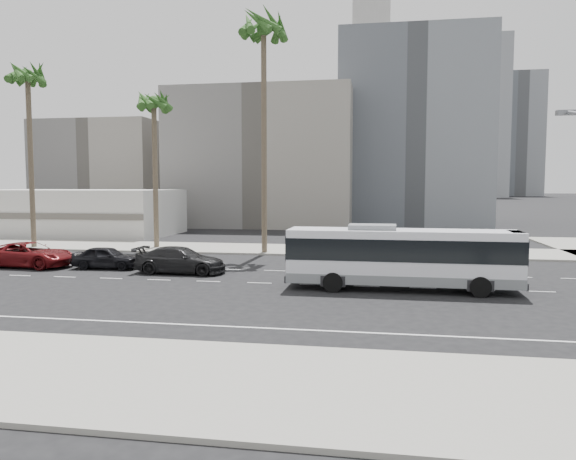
% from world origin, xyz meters
% --- Properties ---
extents(ground, '(700.00, 700.00, 0.00)m').
position_xyz_m(ground, '(0.00, 0.00, 0.00)').
color(ground, black).
rests_on(ground, ground).
extents(sidewalk_north, '(120.00, 7.00, 0.15)m').
position_xyz_m(sidewalk_north, '(0.00, 15.50, 0.07)').
color(sidewalk_north, gray).
rests_on(sidewalk_north, ground).
extents(sidewalk_south, '(120.00, 7.00, 0.15)m').
position_xyz_m(sidewalk_south, '(0.00, -15.50, 0.07)').
color(sidewalk_south, gray).
rests_on(sidewalk_south, ground).
extents(commercial_low, '(22.00, 12.16, 5.00)m').
position_xyz_m(commercial_low, '(-30.00, 25.99, 2.50)').
color(commercial_low, silver).
rests_on(commercial_low, ground).
extents(midrise_beige_west, '(24.00, 18.00, 18.00)m').
position_xyz_m(midrise_beige_west, '(-12.00, 45.00, 9.00)').
color(midrise_beige_west, slate).
rests_on(midrise_beige_west, ground).
extents(midrise_gray_center, '(20.00, 20.00, 26.00)m').
position_xyz_m(midrise_gray_center, '(8.00, 52.00, 13.00)').
color(midrise_gray_center, slate).
rests_on(midrise_gray_center, ground).
extents(midrise_beige_far, '(18.00, 16.00, 15.00)m').
position_xyz_m(midrise_beige_far, '(-38.00, 50.00, 7.50)').
color(midrise_beige_far, slate).
rests_on(midrise_beige_far, ground).
extents(civic_tower, '(42.00, 42.00, 129.00)m').
position_xyz_m(civic_tower, '(-2.00, 250.00, 38.83)').
color(civic_tower, beige).
rests_on(civic_tower, ground).
extents(highrise_right, '(26.00, 26.00, 70.00)m').
position_xyz_m(highrise_right, '(45.00, 230.00, 35.00)').
color(highrise_right, slate).
rests_on(highrise_right, ground).
extents(highrise_far, '(22.00, 22.00, 60.00)m').
position_xyz_m(highrise_far, '(70.00, 260.00, 30.00)').
color(highrise_far, slate).
rests_on(highrise_far, ground).
extents(city_bus, '(12.02, 2.94, 3.44)m').
position_xyz_m(city_bus, '(4.82, -0.64, 1.81)').
color(city_bus, white).
rests_on(city_bus, ground).
extents(car_a, '(2.36, 5.73, 1.66)m').
position_xyz_m(car_a, '(-8.66, 2.60, 0.83)').
color(car_a, black).
rests_on(car_a, ground).
extents(car_b, '(1.96, 4.47, 1.50)m').
position_xyz_m(car_b, '(-14.16, 3.52, 0.75)').
color(car_b, black).
rests_on(car_b, ground).
extents(car_c, '(3.10, 6.20, 1.69)m').
position_xyz_m(car_c, '(-19.66, 3.32, 0.84)').
color(car_c, '#5F0E11').
rests_on(car_c, ground).
extents(palm_near, '(5.66, 5.66, 19.03)m').
position_xyz_m(palm_near, '(-5.47, 12.83, 17.24)').
color(palm_near, brown).
rests_on(palm_near, ground).
extents(palm_mid, '(4.42, 4.42, 13.67)m').
position_xyz_m(palm_mid, '(-15.49, 14.84, 12.30)').
color(palm_mid, brown).
rests_on(palm_mid, ground).
extents(palm_far, '(4.64, 4.64, 15.97)m').
position_xyz_m(palm_far, '(-26.13, 13.21, 14.51)').
color(palm_far, brown).
rests_on(palm_far, ground).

